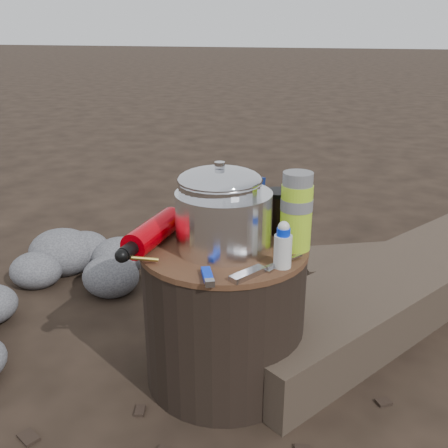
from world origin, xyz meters
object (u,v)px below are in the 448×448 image
(stump, at_px, (224,314))
(log_main, at_px, (431,270))
(fuel_bottle, at_px, (153,232))
(thermos, at_px, (296,212))
(travel_mug, at_px, (278,211))
(camping_pot, at_px, (220,207))

(stump, bearing_deg, log_main, 52.36)
(fuel_bottle, bearing_deg, thermos, 16.66)
(stump, height_order, travel_mug, travel_mug)
(thermos, bearing_deg, camping_pot, -167.81)
(stump, distance_m, camping_pot, 0.32)
(stump, height_order, log_main, stump)
(log_main, xyz_separation_m, camping_pot, (-0.61, -0.76, 0.44))
(camping_pot, bearing_deg, fuel_bottle, -161.20)
(log_main, bearing_deg, fuel_bottle, -102.85)
(log_main, relative_size, travel_mug, 16.92)
(stump, relative_size, log_main, 0.22)
(camping_pot, xyz_separation_m, thermos, (0.20, 0.04, -0.01))
(log_main, xyz_separation_m, travel_mug, (-0.48, -0.61, 0.39))
(fuel_bottle, bearing_deg, log_main, 47.84)
(log_main, height_order, fuel_bottle, fuel_bottle)
(stump, relative_size, travel_mug, 3.76)
(stump, xyz_separation_m, camping_pot, (-0.01, 0.01, 0.32))
(travel_mug, bearing_deg, fuel_bottle, -144.74)
(fuel_bottle, bearing_deg, travel_mug, 36.60)
(camping_pot, relative_size, fuel_bottle, 0.74)
(fuel_bottle, height_order, thermos, thermos)
(camping_pot, distance_m, fuel_bottle, 0.19)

